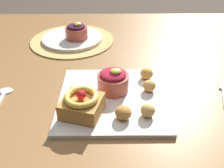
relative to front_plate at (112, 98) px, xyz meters
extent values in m
cube|color=brown|center=(0.03, 0.20, -0.03)|extent=(1.31, 1.10, 0.04)
cylinder|color=brown|center=(-0.54, 0.66, -0.39)|extent=(0.07, 0.07, 0.69)
cylinder|color=brown|center=(0.59, 0.66, -0.39)|extent=(0.07, 0.07, 0.69)
cylinder|color=tan|center=(-0.16, 0.40, 0.00)|extent=(0.34, 0.34, 0.00)
cube|color=silver|center=(0.00, 0.00, 0.00)|extent=(0.29, 0.29, 0.01)
cube|color=#B77F3D|center=(-0.07, -0.07, 0.03)|extent=(0.11, 0.11, 0.04)
torus|color=#E5BC4C|center=(-0.07, -0.07, 0.06)|extent=(0.10, 0.10, 0.01)
sphere|color=red|center=(-0.07, -0.07, 0.06)|extent=(0.02, 0.02, 0.02)
cylinder|color=#B24C3D|center=(0.00, 0.03, 0.03)|extent=(0.09, 0.09, 0.05)
ellipsoid|color=#A31E33|center=(0.00, 0.03, 0.06)|extent=(0.07, 0.07, 0.02)
ellipsoid|color=#E5CC56|center=(0.01, 0.03, 0.07)|extent=(0.03, 0.03, 0.01)
ellipsoid|color=tan|center=(0.09, -0.08, 0.02)|extent=(0.04, 0.04, 0.03)
ellipsoid|color=gold|center=(0.11, 0.09, 0.02)|extent=(0.04, 0.04, 0.03)
ellipsoid|color=#BC7F38|center=(0.02, -0.09, 0.02)|extent=(0.04, 0.04, 0.03)
ellipsoid|color=tan|center=(0.10, 0.03, 0.02)|extent=(0.04, 0.04, 0.03)
cylinder|color=silver|center=(-0.16, 0.40, 0.01)|extent=(0.25, 0.25, 0.01)
cylinder|color=#B24C3D|center=(-0.14, 0.39, 0.03)|extent=(0.09, 0.09, 0.04)
ellipsoid|color=#38192D|center=(-0.14, 0.39, 0.06)|extent=(0.07, 0.07, 0.02)
ellipsoid|color=#E5CC56|center=(-0.13, 0.38, 0.07)|extent=(0.03, 0.03, 0.01)
cube|color=silver|center=(0.33, 0.06, 0.00)|extent=(0.03, 0.04, 0.00)
ellipsoid|color=silver|center=(-0.31, 0.04, 0.00)|extent=(0.04, 0.03, 0.00)
camera|label=1|loc=(-0.01, -0.53, 0.40)|focal=38.72mm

